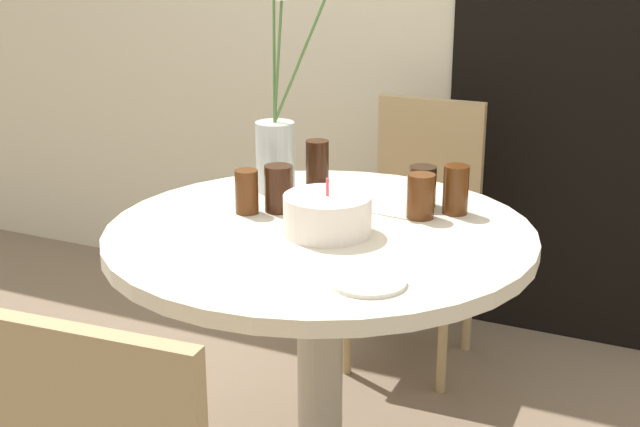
% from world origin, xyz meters
% --- Properties ---
extents(doorway_panel, '(0.90, 0.01, 2.05)m').
position_xyz_m(doorway_panel, '(0.40, 1.24, 1.02)').
color(doorway_panel, black).
rests_on(doorway_panel, ground_plane).
extents(dining_table, '(1.10, 1.10, 0.76)m').
position_xyz_m(dining_table, '(0.00, 0.00, 0.62)').
color(dining_table, beige).
rests_on(dining_table, ground_plane).
extents(chair_far_back, '(0.41, 0.41, 0.92)m').
position_xyz_m(chair_far_back, '(-0.03, 0.88, 0.52)').
color(chair_far_back, '#9E896B').
rests_on(chair_far_back, ground_plane).
extents(birthday_cake, '(0.22, 0.22, 0.14)m').
position_xyz_m(birthday_cake, '(0.03, -0.03, 0.81)').
color(birthday_cake, white).
rests_on(birthday_cake, dining_table).
extents(flower_vase, '(0.25, 0.17, 0.70)m').
position_xyz_m(flower_vase, '(-0.25, 0.25, 0.92)').
color(flower_vase, silver).
rests_on(flower_vase, dining_table).
extents(side_plate, '(0.17, 0.17, 0.01)m').
position_xyz_m(side_plate, '(0.25, -0.29, 0.77)').
color(side_plate, silver).
rests_on(side_plate, dining_table).
extents(drink_glass_0, '(0.07, 0.07, 0.12)m').
position_xyz_m(drink_glass_0, '(0.20, 0.19, 0.82)').
color(drink_glass_0, '#51280F').
rests_on(drink_glass_0, dining_table).
extents(drink_glass_1, '(0.06, 0.06, 0.12)m').
position_xyz_m(drink_glass_1, '(-0.23, 0.03, 0.82)').
color(drink_glass_1, '#51280F').
rests_on(drink_glass_1, dining_table).
extents(drink_glass_2, '(0.08, 0.08, 0.13)m').
position_xyz_m(drink_glass_2, '(-0.16, 0.08, 0.83)').
color(drink_glass_2, '#33190C').
rests_on(drink_glass_2, dining_table).
extents(drink_glass_3, '(0.07, 0.07, 0.11)m').
position_xyz_m(drink_glass_3, '(0.17, 0.29, 0.82)').
color(drink_glass_3, black).
rests_on(drink_glass_3, dining_table).
extents(drink_glass_4, '(0.07, 0.07, 0.13)m').
position_xyz_m(drink_glass_4, '(0.27, 0.27, 0.83)').
color(drink_glass_4, '#51280F').
rests_on(drink_glass_4, dining_table).
extents(drink_glass_5, '(0.07, 0.07, 0.13)m').
position_xyz_m(drink_glass_5, '(-0.18, 0.36, 0.83)').
color(drink_glass_5, '#33190C').
rests_on(drink_glass_5, dining_table).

